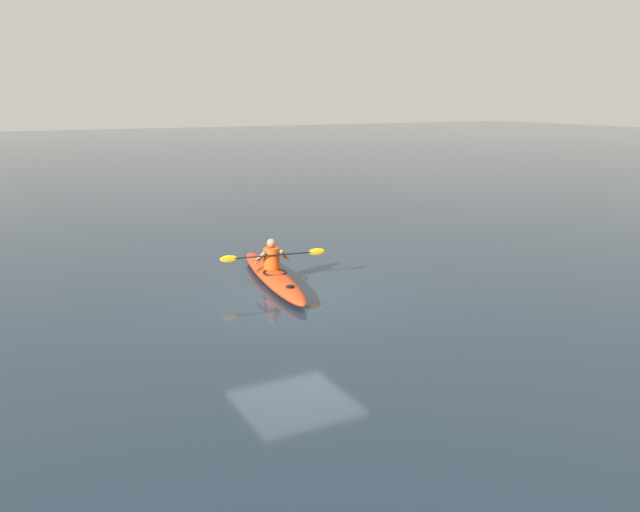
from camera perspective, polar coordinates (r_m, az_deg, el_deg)
ground_plane at (r=13.87m, az=-2.37°, el=-3.68°), size 160.00×160.00×0.00m
kayak at (r=14.94m, az=-4.22°, el=-1.78°), size 1.32×4.74×0.31m
kayaker at (r=14.89m, az=-4.33°, el=-0.03°), size 2.47×0.59×0.72m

